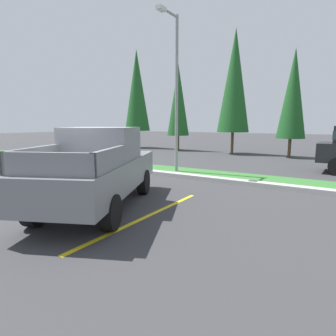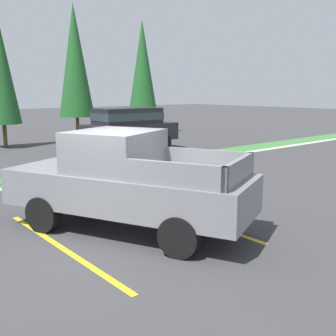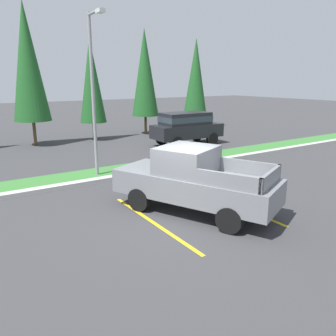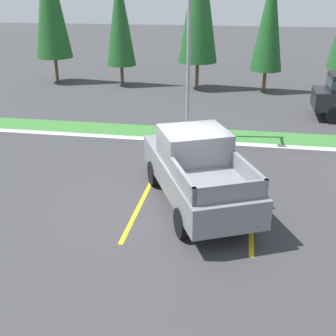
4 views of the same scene
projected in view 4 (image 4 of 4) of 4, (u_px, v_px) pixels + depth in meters
ground_plane at (176, 205)px, 12.06m from camera, size 120.00×120.00×0.00m
parking_line_near at (143, 199)px, 12.37m from camera, size 0.12×4.80×0.01m
parking_line_far at (251, 208)px, 11.88m from camera, size 0.12×4.80×0.01m
curb_strip at (196, 143)px, 16.56m from camera, size 56.00×0.40×0.15m
grass_median at (199, 135)px, 17.58m from camera, size 56.00×1.80×0.06m
pickup_truck_main at (196, 169)px, 11.77m from camera, size 3.89×5.53×2.10m
street_light at (188, 39)px, 15.80m from camera, size 0.24×1.49×6.71m
cypress_tree_left_inner at (120, 17)px, 25.09m from camera, size 1.78×1.78×6.84m
cypress_tree_right_inner at (270, 19)px, 23.40m from camera, size 1.79×1.79×6.89m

